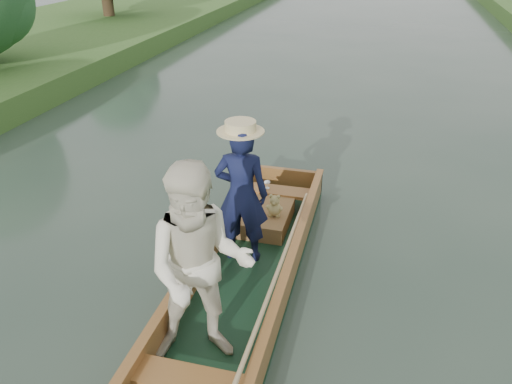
# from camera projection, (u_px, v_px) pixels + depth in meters

# --- Properties ---
(ground) EXTENTS (120.00, 120.00, 0.00)m
(ground) POSITION_uv_depth(u_px,v_px,m) (243.00, 290.00, 5.67)
(ground) COLOR #283D30
(ground) RESTS_ON ground
(punt) EXTENTS (1.19, 5.18, 2.04)m
(punt) POSITION_uv_depth(u_px,v_px,m) (226.00, 253.00, 5.04)
(punt) COLOR #12301C
(punt) RESTS_ON ground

